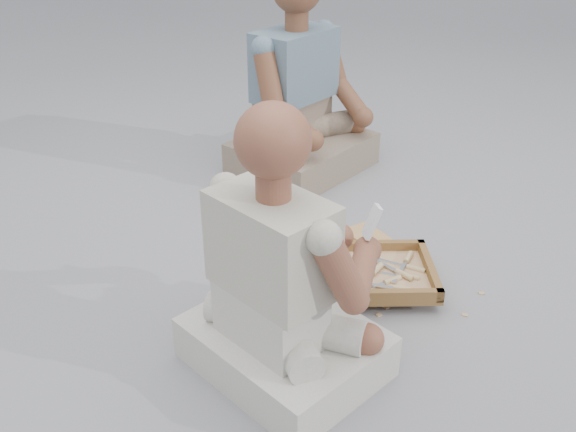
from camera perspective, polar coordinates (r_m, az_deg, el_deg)
name	(u,v)px	position (r m, az deg, el deg)	size (l,w,h in m)	color
ground	(315,306)	(2.30, 2.39, -7.96)	(60.00, 60.00, 0.00)	gray
carved_panel	(335,267)	(2.47, 4.20, -4.57)	(0.60, 0.40, 0.04)	#A4643F
tool_tray	(373,273)	(2.38, 7.58, -5.07)	(0.54, 0.49, 0.06)	brown
chisel_0	(410,268)	(2.43, 10.82, -4.54)	(0.15, 0.18, 0.02)	silver
chisel_1	(407,260)	(2.46, 10.51, -3.89)	(0.18, 0.16, 0.02)	silver
chisel_2	(404,276)	(2.38, 10.23, -5.30)	(0.18, 0.15, 0.02)	silver
chisel_3	(397,288)	(2.30, 9.65, -6.36)	(0.18, 0.15, 0.02)	silver
chisel_4	(399,272)	(2.38, 9.88, -4.96)	(0.09, 0.21, 0.02)	silver
chisel_5	(357,274)	(2.35, 6.12, -5.14)	(0.07, 0.22, 0.02)	silver
chisel_6	(374,272)	(2.36, 7.65, -4.92)	(0.19, 0.13, 0.02)	silver
chisel_7	(387,282)	(2.34, 8.83, -5.81)	(0.22, 0.04, 0.02)	silver
wood_chip_0	(440,290)	(2.44, 13.33, -6.38)	(0.02, 0.01, 0.00)	tan
wood_chip_1	(397,264)	(2.56, 9.64, -4.21)	(0.02, 0.01, 0.00)	tan
wood_chip_2	(379,315)	(2.28, 8.09, -8.69)	(0.02, 0.01, 0.00)	tan
wood_chip_3	(289,248)	(2.62, 0.10, -2.90)	(0.02, 0.01, 0.00)	tan
wood_chip_4	(287,265)	(2.51, -0.08, -4.41)	(0.02, 0.01, 0.00)	tan
wood_chip_5	(309,306)	(2.30, 1.88, -7.97)	(0.02, 0.01, 0.00)	tan
wood_chip_6	(364,327)	(2.22, 6.75, -9.81)	(0.02, 0.01, 0.00)	tan
wood_chip_7	(340,287)	(2.40, 4.65, -6.30)	(0.02, 0.01, 0.00)	tan
wood_chip_8	(465,315)	(2.34, 15.45, -8.48)	(0.02, 0.01, 0.00)	tan
wood_chip_9	(402,263)	(2.57, 10.12, -4.14)	(0.02, 0.01, 0.00)	tan
wood_chip_10	(382,283)	(2.44, 8.32, -5.88)	(0.02, 0.01, 0.00)	tan
wood_chip_11	(386,307)	(2.32, 8.70, -7.99)	(0.02, 0.01, 0.00)	tan
wood_chip_12	(329,308)	(2.29, 3.64, -8.17)	(0.02, 0.01, 0.00)	tan
wood_chip_13	(348,336)	(2.18, 5.39, -10.54)	(0.02, 0.01, 0.00)	tan
wood_chip_14	(393,256)	(2.60, 9.30, -3.52)	(0.02, 0.01, 0.00)	tan
wood_chip_15	(482,293)	(2.46, 16.84, -6.59)	(0.02, 0.01, 0.00)	tan
craftsman	(283,288)	(1.88, -0.43, -6.42)	(0.66, 0.68, 0.87)	beige
companion	(301,106)	(3.20, 1.14, 9.76)	(0.80, 0.74, 1.00)	gray
mobile_phone	(372,222)	(1.98, 7.48, -0.50)	(0.06, 0.05, 0.11)	white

